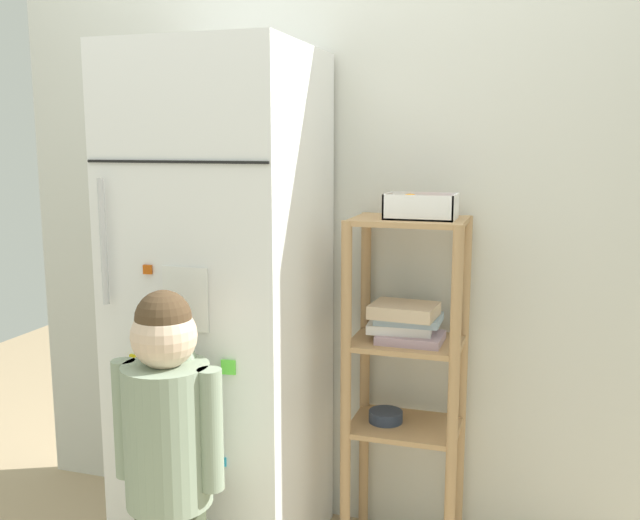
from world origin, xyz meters
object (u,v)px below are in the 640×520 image
Objects in this scene: refrigerator at (225,311)px; fruit_bin at (421,208)px; pantry_shelf_unit at (405,353)px; child_standing at (168,433)px.

fruit_bin is (0.65, 0.15, 0.36)m from refrigerator.
refrigerator is at bearing -167.11° from fruit_bin.
pantry_shelf_unit is 5.25× the size of fruit_bin.
child_standing is at bearing -85.14° from refrigerator.
refrigerator is at bearing 94.86° from child_standing.
child_standing is (0.04, -0.48, -0.24)m from refrigerator.
refrigerator is 7.66× the size of fruit_bin.
refrigerator reaches higher than pantry_shelf_unit.
child_standing is 1.06m from fruit_bin.
fruit_bin is (0.04, -0.01, 0.51)m from pantry_shelf_unit.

